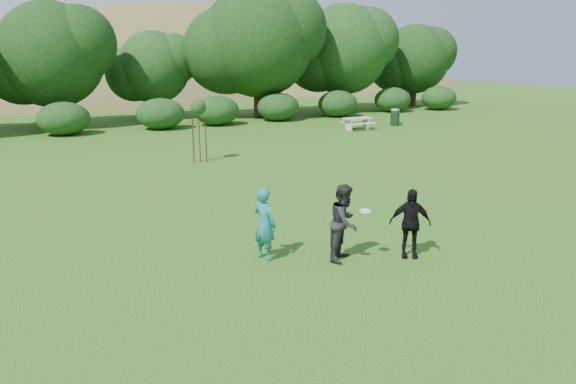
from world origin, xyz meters
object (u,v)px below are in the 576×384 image
Objects in this scene: picnic_table at (358,122)px; player_grey at (344,222)px; trash_can_lidded at (395,116)px; player_black at (410,223)px; trash_can_near at (395,119)px; player_teal at (265,224)px; sapling at (198,109)px.

player_grey is at bearing -124.12° from picnic_table.
picnic_table is 4.04m from trash_can_lidded.
picnic_table is (12.88, 19.01, -0.43)m from player_grey.
picnic_table is at bearing 90.91° from player_black.
trash_can_lidded is at bearing 11.69° from player_grey.
trash_can_lidded reaches higher than trash_can_near.
player_teal reaches higher than trash_can_near.
trash_can_lidded is at bearing 17.54° from picnic_table.
player_teal is 3.58m from player_black.
picnic_table is (-3.33, -0.52, 0.07)m from trash_can_near.
player_grey reaches higher than trash_can_near.
player_black reaches higher than trash_can_near.
player_teal is at bearing -133.66° from trash_can_lidded.
player_black is at bearing -126.12° from trash_can_near.
player_teal is 12.73m from sapling.
player_grey is at bearing -129.70° from trash_can_near.
sapling reaches higher than player_teal.
picnic_table is at bearing 24.92° from sapling.
picnic_table is at bearing 17.17° from player_grey.
trash_can_near is (17.94, 18.65, -0.45)m from player_teal.
player_black is 24.89m from trash_can_near.
player_grey reaches higher than picnic_table.
player_grey reaches higher than player_teal.
trash_can_near is (14.67, 20.10, -0.42)m from player_black.
trash_can_near is at bearing 21.73° from sapling.
player_grey is 1.80× the size of trash_can_lidded.
trash_can_lidded is (16.13, 6.92, -1.88)m from sapling.
player_teal is at bearing -100.63° from sapling.
player_teal is at bearing -172.96° from player_black.
sapling is 2.71× the size of trash_can_lidded.
player_teal is 1.94m from player_grey.
sapling is at bearing -31.87° from player_teal.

